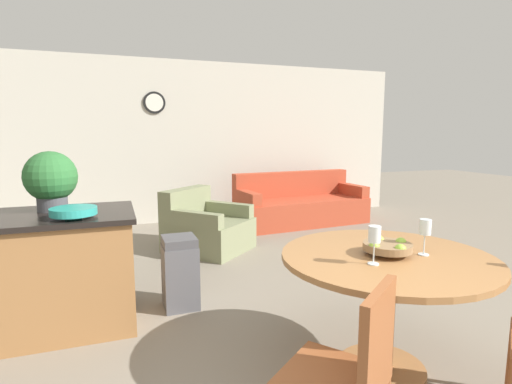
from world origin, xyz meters
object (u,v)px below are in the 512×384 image
at_px(teal_bowl, 74,211).
at_px(couch, 300,206).
at_px(wine_glass_left, 374,236).
at_px(dining_table, 386,282).
at_px(dining_chair_near_left, 348,371).
at_px(fruit_bowl, 388,247).
at_px(kitchen_island, 56,271).
at_px(trash_bin, 180,272).
at_px(armchair, 206,229).
at_px(potted_plant, 51,179).
at_px(wine_glass_right, 425,229).

relative_size(teal_bowl, couch, 0.14).
bearing_deg(wine_glass_left, dining_table, 32.47).
xyz_separation_m(dining_chair_near_left, fruit_bowl, (0.65, 0.59, 0.32)).
relative_size(dining_chair_near_left, couch, 0.40).
distance_m(dining_table, teal_bowl, 2.19).
height_order(dining_table, couch, couch).
relative_size(kitchen_island, trash_bin, 1.90).
bearing_deg(armchair, teal_bowl, -167.82).
bearing_deg(potted_plant, trash_bin, -5.76).
distance_m(dining_table, dining_chair_near_left, 0.88).
height_order(wine_glass_left, armchair, wine_glass_left).
height_order(dining_table, potted_plant, potted_plant).
xyz_separation_m(kitchen_island, teal_bowl, (0.17, -0.22, 0.50)).
xyz_separation_m(fruit_bowl, wine_glass_left, (-0.19, -0.12, 0.11)).
bearing_deg(armchair, trash_bin, -151.77).
bearing_deg(couch, potted_plant, -147.79).
bearing_deg(trash_bin, wine_glass_left, -60.44).
distance_m(dining_chair_near_left, kitchen_island, 2.38).
height_order(fruit_bowl, wine_glass_left, wine_glass_left).
height_order(teal_bowl, potted_plant, potted_plant).
distance_m(kitchen_island, potted_plant, 0.71).
xyz_separation_m(fruit_bowl, potted_plant, (-2.01, 1.50, 0.33)).
distance_m(fruit_bowl, potted_plant, 2.53).
relative_size(dining_chair_near_left, armchair, 0.71).
relative_size(kitchen_island, potted_plant, 2.54).
bearing_deg(dining_table, armchair, 98.56).
height_order(wine_glass_right, couch, wine_glass_right).
height_order(wine_glass_right, trash_bin, wine_glass_right).
height_order(teal_bowl, couch, teal_bowl).
bearing_deg(kitchen_island, wine_glass_left, -39.11).
bearing_deg(wine_glass_left, wine_glass_right, 6.06).
xyz_separation_m(dining_chair_near_left, couch, (2.03, 4.62, -0.21)).
bearing_deg(armchair, dining_table, -123.16).
bearing_deg(kitchen_island, dining_chair_near_left, -55.16).
relative_size(kitchen_island, teal_bowl, 3.71).
height_order(trash_bin, couch, couch).
bearing_deg(teal_bowl, potted_plant, 116.43).
distance_m(wine_glass_left, wine_glass_right, 0.40).
xyz_separation_m(wine_glass_left, wine_glass_right, (0.40, 0.04, 0.00)).
distance_m(kitchen_island, teal_bowl, 0.57).
relative_size(dining_table, teal_bowl, 4.03).
xyz_separation_m(dining_table, fruit_bowl, (0.00, -0.00, 0.23)).
bearing_deg(dining_chair_near_left, potted_plant, 85.30).
distance_m(dining_chair_near_left, armchair, 3.63).
relative_size(kitchen_island, armchair, 0.94).
bearing_deg(wine_glass_left, trash_bin, 119.56).
bearing_deg(wine_glass_right, wine_glass_left, -173.94).
bearing_deg(dining_table, fruit_bowl, -11.78).
relative_size(teal_bowl, potted_plant, 0.68).
xyz_separation_m(fruit_bowl, armchair, (-0.46, 3.03, -0.55)).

